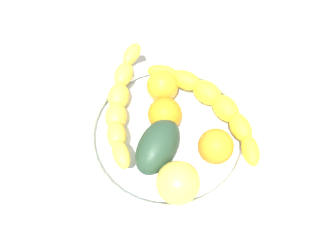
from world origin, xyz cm
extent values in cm
cube|color=#B3AB9A|center=(0.00, 0.00, 1.50)|extent=(120.00, 120.00, 3.00)
cylinder|color=silver|center=(0.00, 0.00, 3.76)|extent=(27.43, 27.43, 1.52)
torus|color=silver|center=(0.00, 0.00, 5.81)|extent=(29.23, 29.23, 2.58)
ellipsoid|color=yellow|center=(14.43, 3.08, 8.90)|extent=(5.37, 4.94, 2.52)
ellipsoid|color=yellow|center=(11.19, 5.18, 7.92)|extent=(5.71, 5.00, 3.06)
ellipsoid|color=yellow|center=(7.66, 6.76, 6.94)|extent=(5.76, 5.01, 3.60)
ellipsoid|color=yellow|center=(3.93, 7.76, 6.94)|extent=(5.41, 4.42, 3.60)
ellipsoid|color=yellow|center=(0.09, 8.16, 7.92)|extent=(4.91, 3.18, 3.06)
ellipsoid|color=yellow|center=(-3.77, 7.96, 8.90)|extent=(5.12, 3.13, 2.52)
ellipsoid|color=yellow|center=(-6.86, -11.31, 7.53)|extent=(5.57, 3.16, 2.60)
ellipsoid|color=yellow|center=(-2.61, -11.24, 7.12)|extent=(5.72, 3.88, 3.16)
ellipsoid|color=yellow|center=(1.48, -10.12, 6.72)|extent=(6.34, 5.47, 3.72)
ellipsoid|color=yellow|center=(5.17, -8.01, 6.72)|extent=(6.49, 6.17, 3.72)
ellipsoid|color=yellow|center=(8.22, -5.05, 7.12)|extent=(5.79, 6.13, 3.16)
ellipsoid|color=yellow|center=(10.44, -1.43, 7.53)|extent=(4.56, 5.92, 2.60)
sphere|color=orange|center=(7.83, -0.83, 7.25)|extent=(5.47, 5.47, 5.47)
sphere|color=orange|center=(-5.02, -6.38, 7.33)|extent=(5.63, 5.63, 5.63)
sphere|color=orange|center=(2.29, -0.03, 7.32)|extent=(5.61, 5.61, 5.61)
ellipsoid|color=#25412D|center=(-3.02, 2.33, 7.45)|extent=(11.36, 10.75, 5.88)
sphere|color=#DBC24A|center=(-9.51, 0.71, 7.76)|extent=(6.48, 6.48, 6.48)
camera|label=1|loc=(-24.81, 5.74, 55.32)|focal=36.64mm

